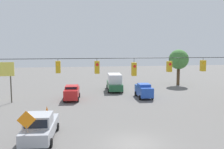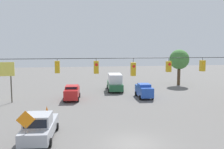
{
  "view_description": "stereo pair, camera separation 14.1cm",
  "coord_description": "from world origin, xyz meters",
  "px_view_note": "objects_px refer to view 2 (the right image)",
  "views": [
    {
      "loc": [
        4.44,
        17.24,
        7.2
      ],
      "look_at": [
        -0.28,
        -11.54,
        3.86
      ],
      "focal_mm": 40.0,
      "sensor_mm": 36.0,
      "label": 1
    },
    {
      "loc": [
        4.3,
        17.27,
        7.2
      ],
      "look_at": [
        -0.28,
        -11.54,
        3.86
      ],
      "focal_mm": 40.0,
      "sensor_mm": 36.0,
      "label": 2
    }
  ],
  "objects_px": {
    "traffic_cone_nearest": "(39,132)",
    "traffic_cone_fourth": "(47,109)",
    "overhead_signal_span": "(133,82)",
    "sedan_blue_oncoming_far": "(144,90)",
    "pickup_truck_silver_parked_shoulder": "(40,127)",
    "sedan_red_withflow_far": "(72,92)",
    "tree_horizon_left": "(179,60)",
    "roadside_billboard": "(1,73)",
    "traffic_cone_second": "(42,122)",
    "work_zone_sign": "(26,123)",
    "box_truck_green_oncoming_deep": "(115,82)",
    "traffic_cone_third": "(46,115)"
  },
  "relations": [
    {
      "from": "sedan_blue_oncoming_far",
      "to": "traffic_cone_fourth",
      "type": "height_order",
      "value": "sedan_blue_oncoming_far"
    },
    {
      "from": "sedan_blue_oncoming_far",
      "to": "tree_horizon_left",
      "type": "bearing_deg",
      "value": -133.46
    },
    {
      "from": "traffic_cone_nearest",
      "to": "work_zone_sign",
      "type": "bearing_deg",
      "value": 79.76
    },
    {
      "from": "pickup_truck_silver_parked_shoulder",
      "to": "sedan_red_withflow_far",
      "type": "distance_m",
      "value": 14.34
    },
    {
      "from": "traffic_cone_third",
      "to": "roadside_billboard",
      "type": "relative_size",
      "value": 0.14
    },
    {
      "from": "sedan_red_withflow_far",
      "to": "tree_horizon_left",
      "type": "xyz_separation_m",
      "value": [
        -19.55,
        -9.84,
        3.69
      ]
    },
    {
      "from": "box_truck_green_oncoming_deep",
      "to": "traffic_cone_fourth",
      "type": "relative_size",
      "value": 8.5
    },
    {
      "from": "sedan_blue_oncoming_far",
      "to": "roadside_billboard",
      "type": "distance_m",
      "value": 18.9
    },
    {
      "from": "sedan_red_withflow_far",
      "to": "tree_horizon_left",
      "type": "distance_m",
      "value": 22.2
    },
    {
      "from": "box_truck_green_oncoming_deep",
      "to": "traffic_cone_nearest",
      "type": "distance_m",
      "value": 21.53
    },
    {
      "from": "overhead_signal_span",
      "to": "pickup_truck_silver_parked_shoulder",
      "type": "distance_m",
      "value": 8.04
    },
    {
      "from": "traffic_cone_nearest",
      "to": "tree_horizon_left",
      "type": "distance_m",
      "value": 32.44
    },
    {
      "from": "traffic_cone_nearest",
      "to": "work_zone_sign",
      "type": "height_order",
      "value": "work_zone_sign"
    },
    {
      "from": "traffic_cone_nearest",
      "to": "traffic_cone_fourth",
      "type": "xyz_separation_m",
      "value": [
        0.12,
        -7.26,
        0.0
      ]
    },
    {
      "from": "pickup_truck_silver_parked_shoulder",
      "to": "traffic_cone_fourth",
      "type": "distance_m",
      "value": 7.94
    },
    {
      "from": "traffic_cone_nearest",
      "to": "work_zone_sign",
      "type": "distance_m",
      "value": 3.28
    },
    {
      "from": "work_zone_sign",
      "to": "tree_horizon_left",
      "type": "height_order",
      "value": "tree_horizon_left"
    },
    {
      "from": "traffic_cone_third",
      "to": "roadside_billboard",
      "type": "height_order",
      "value": "roadside_billboard"
    },
    {
      "from": "box_truck_green_oncoming_deep",
      "to": "sedan_red_withflow_far",
      "type": "xyz_separation_m",
      "value": [
        6.85,
        5.86,
        -0.35
      ]
    },
    {
      "from": "traffic_cone_second",
      "to": "box_truck_green_oncoming_deep",
      "type": "bearing_deg",
      "value": -119.76
    },
    {
      "from": "overhead_signal_span",
      "to": "tree_horizon_left",
      "type": "distance_m",
      "value": 30.08
    },
    {
      "from": "overhead_signal_span",
      "to": "traffic_cone_nearest",
      "type": "distance_m",
      "value": 8.61
    },
    {
      "from": "box_truck_green_oncoming_deep",
      "to": "roadside_billboard",
      "type": "xyz_separation_m",
      "value": [
        15.61,
        6.39,
        2.42
      ]
    },
    {
      "from": "sedan_blue_oncoming_far",
      "to": "overhead_signal_span",
      "type": "bearing_deg",
      "value": 70.74
    },
    {
      "from": "traffic_cone_fourth",
      "to": "sedan_blue_oncoming_far",
      "type": "bearing_deg",
      "value": -154.98
    },
    {
      "from": "work_zone_sign",
      "to": "tree_horizon_left",
      "type": "relative_size",
      "value": 0.43
    },
    {
      "from": "box_truck_green_oncoming_deep",
      "to": "traffic_cone_third",
      "type": "relative_size",
      "value": 8.5
    },
    {
      "from": "overhead_signal_span",
      "to": "box_truck_green_oncoming_deep",
      "type": "relative_size",
      "value": 3.24
    },
    {
      "from": "traffic_cone_nearest",
      "to": "traffic_cone_fourth",
      "type": "bearing_deg",
      "value": -89.01
    },
    {
      "from": "sedan_red_withflow_far",
      "to": "tree_horizon_left",
      "type": "relative_size",
      "value": 0.71
    },
    {
      "from": "sedan_blue_oncoming_far",
      "to": "box_truck_green_oncoming_deep",
      "type": "xyz_separation_m",
      "value": [
        3.09,
        -6.17,
        0.33
      ]
    },
    {
      "from": "overhead_signal_span",
      "to": "work_zone_sign",
      "type": "bearing_deg",
      "value": 1.02
    },
    {
      "from": "sedan_red_withflow_far",
      "to": "traffic_cone_second",
      "type": "bearing_deg",
      "value": 76.02
    },
    {
      "from": "pickup_truck_silver_parked_shoulder",
      "to": "traffic_cone_third",
      "type": "distance_m",
      "value": 5.48
    },
    {
      "from": "overhead_signal_span",
      "to": "sedan_blue_oncoming_far",
      "type": "height_order",
      "value": "overhead_signal_span"
    },
    {
      "from": "roadside_billboard",
      "to": "tree_horizon_left",
      "type": "distance_m",
      "value": 30.17
    },
    {
      "from": "overhead_signal_span",
      "to": "traffic_cone_second",
      "type": "distance_m",
      "value": 9.82
    },
    {
      "from": "overhead_signal_span",
      "to": "roadside_billboard",
      "type": "height_order",
      "value": "overhead_signal_span"
    },
    {
      "from": "box_truck_green_oncoming_deep",
      "to": "tree_horizon_left",
      "type": "height_order",
      "value": "tree_horizon_left"
    },
    {
      "from": "pickup_truck_silver_parked_shoulder",
      "to": "sedan_red_withflow_far",
      "type": "relative_size",
      "value": 1.21
    },
    {
      "from": "traffic_cone_second",
      "to": "work_zone_sign",
      "type": "relative_size",
      "value": 0.26
    },
    {
      "from": "traffic_cone_nearest",
      "to": "traffic_cone_third",
      "type": "bearing_deg",
      "value": -90.41
    },
    {
      "from": "overhead_signal_span",
      "to": "traffic_cone_nearest",
      "type": "relative_size",
      "value": 27.51
    },
    {
      "from": "traffic_cone_second",
      "to": "sedan_red_withflow_far",
      "type": "bearing_deg",
      "value": -103.98
    },
    {
      "from": "sedan_red_withflow_far",
      "to": "work_zone_sign",
      "type": "distance_m",
      "value": 16.6
    },
    {
      "from": "traffic_cone_fourth",
      "to": "box_truck_green_oncoming_deep",
      "type": "bearing_deg",
      "value": -128.4
    },
    {
      "from": "sedan_blue_oncoming_far",
      "to": "traffic_cone_nearest",
      "type": "bearing_deg",
      "value": 46.4
    },
    {
      "from": "overhead_signal_span",
      "to": "sedan_red_withflow_far",
      "type": "height_order",
      "value": "overhead_signal_span"
    },
    {
      "from": "sedan_blue_oncoming_far",
      "to": "roadside_billboard",
      "type": "relative_size",
      "value": 0.81
    },
    {
      "from": "sedan_red_withflow_far",
      "to": "traffic_cone_nearest",
      "type": "distance_m",
      "value": 13.73
    }
  ]
}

